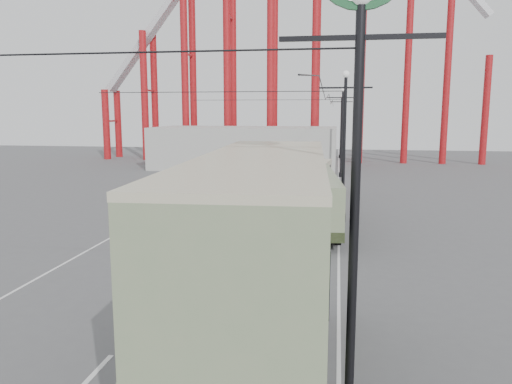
% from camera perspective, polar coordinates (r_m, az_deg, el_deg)
% --- Properties ---
extents(ground, '(160.00, 160.00, 0.00)m').
position_cam_1_polar(ground, '(15.87, -11.36, -16.64)').
color(ground, '#515154').
rests_on(ground, ground).
extents(road_markings, '(12.52, 120.00, 0.01)m').
position_cam_1_polar(road_markings, '(34.27, -1.10, -2.37)').
color(road_markings, silver).
rests_on(road_markings, ground).
extents(lamp_post_near, '(3.20, 0.44, 10.80)m').
position_cam_1_polar(lamp_post_near, '(10.38, 11.75, 14.51)').
color(lamp_post_near, black).
rests_on(lamp_post_near, ground).
extents(lamp_post_mid, '(3.20, 0.44, 9.32)m').
position_cam_1_polar(lamp_post_mid, '(31.40, 10.02, 5.04)').
color(lamp_post_mid, black).
rests_on(lamp_post_mid, ground).
extents(lamp_post_far, '(3.20, 0.44, 9.32)m').
position_cam_1_polar(lamp_post_far, '(53.37, 9.78, 6.69)').
color(lamp_post_far, black).
rests_on(lamp_post_far, ground).
extents(lamp_post_distant, '(3.20, 0.44, 9.32)m').
position_cam_1_polar(lamp_post_distant, '(75.36, 9.68, 7.38)').
color(lamp_post_distant, black).
rests_on(lamp_post_distant, ground).
extents(fairground_shed, '(22.00, 10.00, 5.00)m').
position_cam_1_polar(fairground_shed, '(61.51, -1.23, 5.10)').
color(fairground_shed, '#A8A9A3').
rests_on(fairground_shed, ground).
extents(double_decker_bus, '(3.27, 11.07, 5.88)m').
position_cam_1_polar(double_decker_bus, '(11.89, 0.76, -8.28)').
color(double_decker_bus, '#2F3C20').
rests_on(double_decker_bus, ground).
extents(single_decker_green, '(3.77, 11.76, 3.27)m').
position_cam_1_polar(single_decker_green, '(29.82, 6.43, -0.58)').
color(single_decker_green, gray).
rests_on(single_decker_green, ground).
extents(single_decker_cream, '(3.17, 9.06, 2.76)m').
position_cam_1_polar(single_decker_cream, '(40.36, 6.29, 1.56)').
color(single_decker_cream, '#BAB496').
rests_on(single_decker_cream, ground).
extents(pedestrian, '(0.77, 0.58, 1.92)m').
position_cam_1_polar(pedestrian, '(26.59, 4.37, -3.69)').
color(pedestrian, black).
rests_on(pedestrian, ground).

